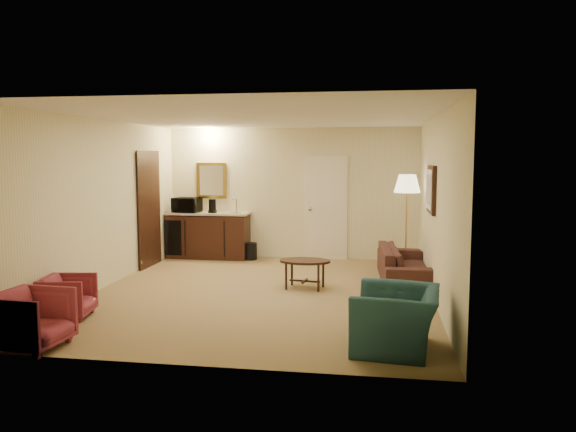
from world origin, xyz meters
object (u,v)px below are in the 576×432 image
object	(u,v)px
coffee_table	(305,274)
sofa	(405,259)
rose_chair_near	(68,295)
coffee_maker	(212,206)
wetbar_cabinet	(209,235)
waste_bin	(250,251)
microwave	(187,203)
rose_chair_far	(31,317)
teal_armchair	(396,309)
floor_lamp	(406,223)

from	to	relation	value
coffee_table	sofa	bearing A→B (deg)	23.70
rose_chair_near	coffee_maker	bearing A→B (deg)	-17.15
rose_chair_near	coffee_table	world-z (taller)	rose_chair_near
rose_chair_near	coffee_maker	size ratio (longest dim) A/B	2.21
wetbar_cabinet	waste_bin	distance (m)	0.92
rose_chair_near	microwave	bearing A→B (deg)	-10.00
rose_chair_far	coffee_maker	bearing A→B (deg)	-0.04
coffee_table	coffee_maker	bearing A→B (deg)	133.43
coffee_table	teal_armchair	bearing A→B (deg)	-63.23
wetbar_cabinet	microwave	bearing A→B (deg)	-173.15
floor_lamp	rose_chair_near	bearing A→B (deg)	-140.50
sofa	waste_bin	world-z (taller)	sofa
sofa	floor_lamp	size ratio (longest dim) A/B	1.14
rose_chair_near	rose_chair_far	size ratio (longest dim) A/B	0.86
sofa	floor_lamp	bearing A→B (deg)	-6.84
wetbar_cabinet	floor_lamp	bearing A→B (deg)	-11.74
coffee_table	microwave	bearing A→B (deg)	139.46
microwave	coffee_maker	xyz separation A→B (m)	(0.54, -0.03, -0.05)
sofa	microwave	xyz separation A→B (m)	(-4.23, 1.61, 0.72)
teal_armchair	waste_bin	bearing A→B (deg)	-144.56
teal_armchair	rose_chair_far	xyz separation A→B (m)	(-3.80, -0.60, -0.08)
coffee_table	waste_bin	bearing A→B (deg)	121.26
rose_chair_near	coffee_table	distance (m)	3.43
coffee_table	microwave	xyz separation A→B (m)	(-2.68, 2.29, 0.88)
rose_chair_far	rose_chair_near	bearing A→B (deg)	16.20
microwave	rose_chair_near	bearing A→B (deg)	-83.04
sofa	floor_lamp	world-z (taller)	floor_lamp
coffee_table	microwave	distance (m)	3.63
teal_armchair	rose_chair_near	size ratio (longest dim) A/B	1.66
wetbar_cabinet	teal_armchair	xyz separation A→B (m)	(3.55, -4.92, -0.03)
coffee_table	waste_bin	xyz separation A→B (m)	(-1.38, 2.27, -0.06)
waste_bin	microwave	xyz separation A→B (m)	(-1.30, 0.02, 0.94)
sofa	rose_chair_far	bearing A→B (deg)	130.09
coffee_maker	floor_lamp	bearing A→B (deg)	-30.70
rose_chair_far	waste_bin	distance (m)	5.57
floor_lamp	waste_bin	size ratio (longest dim) A/B	5.22
floor_lamp	wetbar_cabinet	bearing A→B (deg)	168.26
wetbar_cabinet	waste_bin	world-z (taller)	wetbar_cabinet
teal_armchair	rose_chair_near	bearing A→B (deg)	-90.98
coffee_table	coffee_maker	world-z (taller)	coffee_maker
teal_armchair	rose_chair_far	bearing A→B (deg)	-74.51
rose_chair_far	microwave	distance (m)	5.52
wetbar_cabinet	teal_armchair	size ratio (longest dim) A/B	1.65
wetbar_cabinet	coffee_maker	bearing A→B (deg)	-36.98
rose_chair_near	floor_lamp	world-z (taller)	floor_lamp
teal_armchair	coffee_table	size ratio (longest dim) A/B	1.27
rose_chair_far	floor_lamp	distance (m)	6.27
sofa	coffee_table	world-z (taller)	sofa
wetbar_cabinet	microwave	world-z (taller)	microwave
rose_chair_far	coffee_maker	distance (m)	5.49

